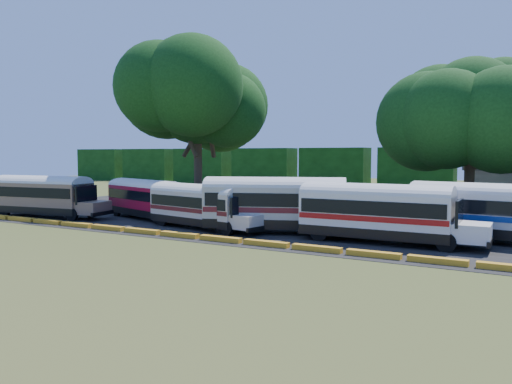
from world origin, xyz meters
The scene contains 12 objects.
ground centered at (0.00, 0.00, 0.00)m, with size 160.00×160.00×0.00m, color #374F1A.
asphalt_strip centered at (1.00, 12.00, 0.01)m, with size 64.00×24.00×0.02m, color black.
curb centered at (0.00, 1.00, 0.15)m, with size 53.70×0.45×0.30m.
treeline_backdrop centered at (0.00, 48.00, 3.00)m, with size 130.00×4.00×6.00m.
bus_beige centered at (-20.04, 3.51, 1.92)m, with size 10.43×3.84×3.35m.
bus_red centered at (-12.23, 6.72, 1.77)m, with size 9.64×5.11×3.09m.
bus_cream_west centered at (-5.48, 4.61, 1.72)m, with size 9.54×4.00×3.05m.
bus_cream_east centered at (-0.02, 5.55, 2.04)m, with size 11.23×6.36×3.61m.
bus_white_red centered at (6.62, 5.10, 1.92)m, with size 10.38×2.74×3.40m.
bus_white_blue centered at (12.19, 8.38, 1.93)m, with size 10.64×3.84×3.42m.
tree_west centered at (-14.53, 16.83, 10.64)m, with size 12.69×12.69×15.33m.
tree_center centered at (9.72, 20.00, 8.84)m, with size 10.38×10.38×12.69m.
Camera 1 is at (14.30, -22.96, 5.08)m, focal length 35.00 mm.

